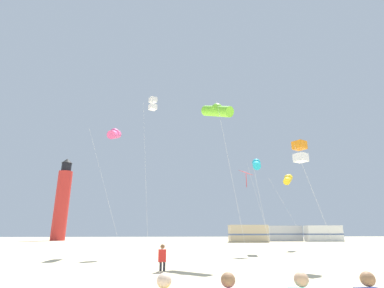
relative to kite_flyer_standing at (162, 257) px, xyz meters
The scene contains 12 objects.
kite_flyer_standing is the anchor object (origin of this frame).
kite_box_orange 9.03m from the kite_flyer_standing, ahead, with size 1.92×1.52×6.45m.
kite_tube_gold 21.37m from the kite_flyer_standing, 49.99° to the left, with size 3.26×3.54×7.75m.
kite_diamond_scarlet 12.37m from the kite_flyer_standing, 53.10° to the left, with size 2.31×2.31×6.50m.
kite_tube_rainbow 14.02m from the kite_flyer_standing, 113.33° to the left, with size 3.27×2.99×10.29m.
kite_tube_cyan 16.05m from the kite_flyer_standing, 54.06° to the left, with size 1.77×2.59×8.38m.
kite_box_white 16.02m from the kite_flyer_standing, 96.52° to the left, with size 1.27×1.27×13.33m.
kite_tube_lime 9.92m from the kite_flyer_standing, 46.42° to the left, with size 2.52×2.75×10.00m.
lighthouse_distant 54.27m from the kite_flyer_standing, 112.71° to the left, with size 2.80×2.80×16.80m.
rv_van_tan 38.90m from the kite_flyer_standing, 68.31° to the left, with size 6.55×2.67×2.80m.
rv_van_silver 47.88m from the kite_flyer_standing, 61.25° to the left, with size 6.45×2.36×2.80m.
rv_van_white 49.32m from the kite_flyer_standing, 53.28° to the left, with size 6.60×2.83×2.80m.
Camera 1 is at (-1.58, -6.66, 1.69)m, focal length 27.36 mm.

